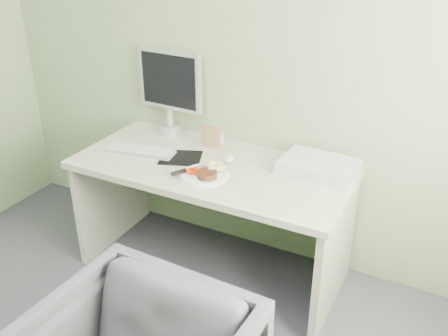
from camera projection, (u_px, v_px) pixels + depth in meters
The scene contains 14 objects.
wall_back at pixel (242, 43), 2.88m from camera, with size 3.50×3.50×0.00m, color #89A271.
desk at pixel (213, 192), 2.94m from camera, with size 1.60×0.75×0.73m.
plate at pixel (205, 175), 2.73m from camera, with size 0.27×0.27×0.01m, color white.
steak at pixel (207, 174), 2.68m from camera, with size 0.11×0.11×0.04m, color black.
potato_pile at pixel (215, 166), 2.75m from camera, with size 0.12×0.08×0.06m, color #AB8253.
carrot_heap at pixel (193, 170), 2.72m from camera, with size 0.06×0.05×0.04m, color #F63B05.
steak_knife at pixel (185, 171), 2.74m from camera, with size 0.13×0.22×0.02m.
mousepad at pixel (181, 158), 2.94m from camera, with size 0.24×0.21×0.00m, color black.
keyboard at pixel (140, 150), 3.00m from camera, with size 0.42×0.12×0.02m, color white.
computer_mouse at pixel (229, 158), 2.90m from camera, with size 0.06×0.11×0.04m, color white.
photo_frame at pixel (211, 136), 3.05m from camera, with size 0.11×0.01×0.14m, color #8D5D42.
eyedrop_bottle at pixel (221, 138), 3.12m from camera, with size 0.03×0.03×0.07m.
scanner at pixel (319, 167), 2.76m from camera, with size 0.42×0.28×0.06m, color #B6B8BE.
monitor at pixel (170, 87), 3.17m from camera, with size 0.45×0.14×0.54m.
Camera 1 is at (1.23, -0.63, 2.00)m, focal length 40.00 mm.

